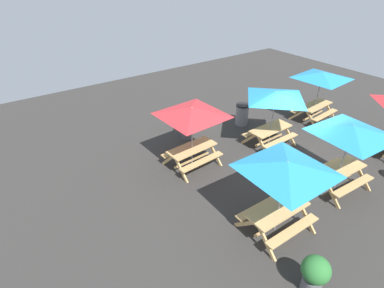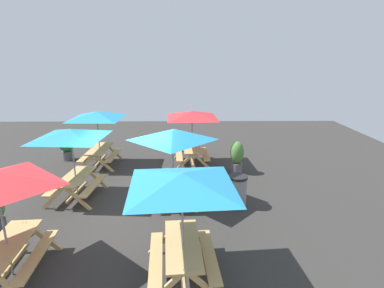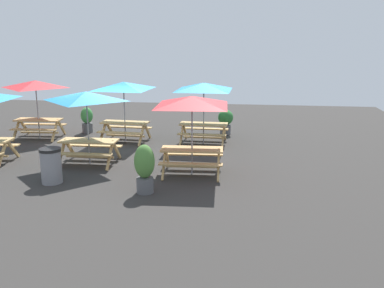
{
  "view_description": "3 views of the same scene",
  "coord_description": "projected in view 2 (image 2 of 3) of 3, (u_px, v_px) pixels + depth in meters",
  "views": [
    {
      "loc": [
        -8.46,
        -5.37,
        6.38
      ],
      "look_at": [
        -3.27,
        1.94,
        0.9
      ],
      "focal_mm": 28.0,
      "sensor_mm": 36.0,
      "label": 1
    },
    {
      "loc": [
        8.77,
        1.79,
        4.4
      ],
      "look_at": [
        -3.27,
        1.94,
        0.9
      ],
      "focal_mm": 28.0,
      "sensor_mm": 36.0,
      "label": 2
    },
    {
      "loc": [
        -4.89,
        13.87,
        3.84
      ],
      "look_at": [
        -3.27,
        1.94,
        0.9
      ],
      "focal_mm": 40.0,
      "sensor_mm": 36.0,
      "label": 3
    }
  ],
  "objects": [
    {
      "name": "picnic_table_4",
      "position": [
        182.0,
        188.0,
        5.73
      ],
      "size": [
        2.82,
        2.82,
        2.34
      ],
      "rotation": [
        0.0,
        0.0,
        0.08
      ],
      "color": "tan",
      "rests_on": "ground"
    },
    {
      "name": "picnic_table_2",
      "position": [
        97.0,
        119.0,
        12.1
      ],
      "size": [
        2.83,
        2.83,
        2.34
      ],
      "rotation": [
        0.0,
        0.0,
        -0.02
      ],
      "color": "tan",
      "rests_on": "ground"
    },
    {
      "name": "trash_bin_gray",
      "position": [
        237.0,
        191.0,
        9.1
      ],
      "size": [
        0.59,
        0.59,
        0.98
      ],
      "color": "gray",
      "rests_on": "ground"
    },
    {
      "name": "picnic_table_5",
      "position": [
        173.0,
        141.0,
        8.98
      ],
      "size": [
        2.03,
        2.03,
        2.34
      ],
      "rotation": [
        0.0,
        0.0,
        0.02
      ],
      "color": "tan",
      "rests_on": "ground"
    },
    {
      "name": "potted_plant_1",
      "position": [
        66.0,
        147.0,
        13.18
      ],
      "size": [
        0.63,
        0.63,
        1.03
      ],
      "color": "#59595B",
      "rests_on": "ground"
    },
    {
      "name": "picnic_table_0",
      "position": [
        71.0,
        139.0,
        9.19
      ],
      "size": [
        2.82,
        2.82,
        2.34
      ],
      "rotation": [
        0.0,
        0.0,
        -0.07
      ],
      "color": "tan",
      "rests_on": "ground"
    },
    {
      "name": "potted_plant_2",
      "position": [
        237.0,
        156.0,
        11.67
      ],
      "size": [
        0.53,
        0.53,
        1.27
      ],
      "color": "#59595B",
      "rests_on": "ground"
    },
    {
      "name": "ground_plane",
      "position": [
        133.0,
        199.0,
        9.62
      ],
      "size": [
        24.46,
        24.46,
        0.0
      ],
      "primitive_type": "plane",
      "color": "#33302D",
      "rests_on": "ground"
    },
    {
      "name": "picnic_table_1",
      "position": [
        192.0,
        118.0,
        12.23
      ],
      "size": [
        2.82,
        2.82,
        2.34
      ],
      "rotation": [
        0.0,
        0.0,
        0.06
      ],
      "color": "tan",
      "rests_on": "ground"
    }
  ]
}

